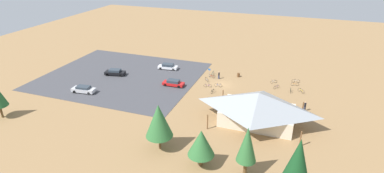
{
  "coord_description": "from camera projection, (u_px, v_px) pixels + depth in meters",
  "views": [
    {
      "loc": [
        -14.69,
        59.23,
        27.14
      ],
      "look_at": [
        4.68,
        5.39,
        1.2
      ],
      "focal_mm": 28.79,
      "sensor_mm": 36.0,
      "label": 1
    }
  ],
  "objects": [
    {
      "name": "bicycle_silver_lone_east",
      "position": [
        274.0,
        82.0,
        67.22
      ],
      "size": [
        1.32,
        1.01,
        0.81
      ],
      "color": "black",
      "rests_on": "ground"
    },
    {
      "name": "pine_far_east",
      "position": [
        201.0,
        143.0,
        40.45
      ],
      "size": [
        3.62,
        3.62,
        5.59
      ],
      "color": "brown",
      "rests_on": "ground"
    },
    {
      "name": "bicycle_purple_edge_south",
      "position": [
        276.0,
        87.0,
        64.69
      ],
      "size": [
        1.01,
        1.35,
        0.82
      ],
      "color": "black",
      "rests_on": "ground"
    },
    {
      "name": "parking_lot_asphalt",
      "position": [
        122.0,
        76.0,
        71.19
      ],
      "size": [
        34.58,
        29.39,
        0.05
      ],
      "primitive_type": "cube",
      "color": "#424247",
      "rests_on": "ground"
    },
    {
      "name": "car_white_inner_stall",
      "position": [
        168.0,
        66.0,
        74.72
      ],
      "size": [
        4.87,
        2.33,
        1.37
      ],
      "color": "white",
      "rests_on": "parking_lot_asphalt"
    },
    {
      "name": "car_silver_back_corner",
      "position": [
        84.0,
        89.0,
        62.68
      ],
      "size": [
        4.95,
        2.27,
        1.38
      ],
      "color": "#BCBCC1",
      "rests_on": "parking_lot_asphalt"
    },
    {
      "name": "bike_pavilion",
      "position": [
        258.0,
        106.0,
        51.11
      ],
      "size": [
        14.81,
        10.31,
        5.49
      ],
      "color": "beige",
      "rests_on": "ground"
    },
    {
      "name": "pine_mideast",
      "position": [
        159.0,
        121.0,
        43.55
      ],
      "size": [
        3.97,
        3.97,
        7.29
      ],
      "color": "brown",
      "rests_on": "ground"
    },
    {
      "name": "car_black_second_row",
      "position": [
        115.0,
        72.0,
        71.22
      ],
      "size": [
        4.87,
        2.73,
        1.4
      ],
      "color": "black",
      "rests_on": "parking_lot_asphalt"
    },
    {
      "name": "visitor_near_lot",
      "position": [
        305.0,
        106.0,
        55.48
      ],
      "size": [
        0.38,
        0.4,
        1.88
      ],
      "color": "#2D3347",
      "rests_on": "ground"
    },
    {
      "name": "trash_bin",
      "position": [
        238.0,
        75.0,
        70.44
      ],
      "size": [
        0.6,
        0.6,
        0.9
      ],
      "primitive_type": "cylinder",
      "color": "brown",
      "rests_on": "ground"
    },
    {
      "name": "bicycle_silver_yard_left",
      "position": [
        296.0,
        81.0,
        67.51
      ],
      "size": [
        1.73,
        0.48,
        0.8
      ],
      "color": "black",
      "rests_on": "ground"
    },
    {
      "name": "bicycle_red_lone_west",
      "position": [
        212.0,
        76.0,
        69.99
      ],
      "size": [
        1.55,
        0.77,
        0.76
      ],
      "color": "black",
      "rests_on": "ground"
    },
    {
      "name": "pine_far_west",
      "position": [
        247.0,
        144.0,
        38.62
      ],
      "size": [
        2.61,
        2.61,
        7.06
      ],
      "color": "brown",
      "rests_on": "ground"
    },
    {
      "name": "bicycle_green_back_row",
      "position": [
        291.0,
        91.0,
        63.02
      ],
      "size": [
        0.48,
        1.68,
        0.78
      ],
      "color": "black",
      "rests_on": "ground"
    },
    {
      "name": "pine_east",
      "position": [
        298.0,
        162.0,
        33.61
      ],
      "size": [
        3.31,
        3.31,
        8.72
      ],
      "color": "brown",
      "rests_on": "ground"
    },
    {
      "name": "ground",
      "position": [
        221.0,
        85.0,
        66.5
      ],
      "size": [
        160.0,
        160.0,
        0.0
      ],
      "primitive_type": "plane",
      "color": "#937047",
      "rests_on": "ground"
    },
    {
      "name": "bicycle_white_near_sign",
      "position": [
        207.0,
        80.0,
        68.22
      ],
      "size": [
        1.09,
        1.25,
        0.77
      ],
      "color": "black",
      "rests_on": "ground"
    },
    {
      "name": "bicycle_yellow_yard_front",
      "position": [
        301.0,
        91.0,
        62.86
      ],
      "size": [
        1.3,
        1.32,
        0.89
      ],
      "color": "black",
      "rests_on": "ground"
    },
    {
      "name": "visitor_crossing_yard",
      "position": [
        219.0,
        75.0,
        69.23
      ],
      "size": [
        0.37,
        0.36,
        1.71
      ],
      "color": "#2D3347",
      "rests_on": "ground"
    },
    {
      "name": "bicycle_purple_edge_north",
      "position": [
        208.0,
        86.0,
        65.26
      ],
      "size": [
        1.75,
        0.52,
        0.86
      ],
      "color": "black",
      "rests_on": "ground"
    },
    {
      "name": "bicycle_black_yard_right",
      "position": [
        213.0,
        91.0,
        62.73
      ],
      "size": [
        0.48,
        1.61,
        0.81
      ],
      "color": "black",
      "rests_on": "ground"
    },
    {
      "name": "bicycle_teal_front_row",
      "position": [
        213.0,
        73.0,
        71.57
      ],
      "size": [
        0.48,
        1.71,
        0.84
      ],
      "color": "black",
      "rests_on": "ground"
    },
    {
      "name": "bicycle_blue_trailside",
      "position": [
        218.0,
        85.0,
        65.34
      ],
      "size": [
        1.73,
        0.48,
        0.91
      ],
      "color": "black",
      "rests_on": "ground"
    },
    {
      "name": "bicycle_orange_by_bin",
      "position": [
        295.0,
        84.0,
        65.97
      ],
      "size": [
        1.71,
        0.52,
        0.82
      ],
      "color": "black",
      "rests_on": "ground"
    },
    {
      "name": "lot_sign",
      "position": [
        209.0,
        71.0,
        69.86
      ],
      "size": [
        0.56,
        0.08,
        2.2
      ],
      "color": "#99999E",
      "rests_on": "ground"
    },
    {
      "name": "car_red_aisle_side",
      "position": [
        173.0,
        83.0,
        65.71
      ],
      "size": [
        4.62,
        1.91,
        1.36
      ],
      "color": "red",
      "rests_on": "parking_lot_asphalt"
    }
  ]
}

